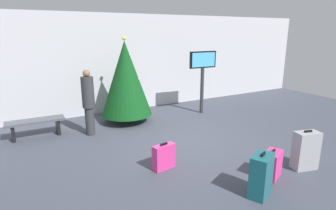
# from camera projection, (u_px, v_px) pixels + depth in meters

# --- Properties ---
(ground_plane) EXTENTS (16.00, 16.00, 0.00)m
(ground_plane) POSITION_uv_depth(u_px,v_px,m) (187.00, 142.00, 7.07)
(ground_plane) COLOR #424754
(back_wall) EXTENTS (16.00, 0.20, 3.33)m
(back_wall) POSITION_uv_depth(u_px,v_px,m) (130.00, 63.00, 9.77)
(back_wall) COLOR silver
(back_wall) RESTS_ON ground_plane
(holiday_tree) EXTENTS (1.54, 1.54, 2.60)m
(holiday_tree) POSITION_uv_depth(u_px,v_px,m) (126.00, 78.00, 8.34)
(holiday_tree) COLOR #4C3319
(holiday_tree) RESTS_ON ground_plane
(flight_info_kiosk) EXTENTS (0.99, 0.12, 2.10)m
(flight_info_kiosk) POSITION_uv_depth(u_px,v_px,m) (203.00, 70.00, 9.28)
(flight_info_kiosk) COLOR #333338
(flight_info_kiosk) RESTS_ON ground_plane
(waiting_bench) EXTENTS (1.45, 0.44, 0.48)m
(waiting_bench) POSITION_uv_depth(u_px,v_px,m) (36.00, 124.00, 7.33)
(waiting_bench) COLOR #4C5159
(waiting_bench) RESTS_ON ground_plane
(traveller_0) EXTENTS (0.46, 0.46, 1.78)m
(traveller_0) POSITION_uv_depth(u_px,v_px,m) (88.00, 101.00, 7.37)
(traveller_0) COLOR #333338
(traveller_0) RESTS_ON ground_plane
(suitcase_0) EXTENTS (0.50, 0.26, 0.56)m
(suitcase_0) POSITION_uv_depth(u_px,v_px,m) (164.00, 157.00, 5.65)
(suitcase_0) COLOR #E5388C
(suitcase_0) RESTS_ON ground_plane
(suitcase_1) EXTENTS (0.56, 0.46, 0.78)m
(suitcase_1) POSITION_uv_depth(u_px,v_px,m) (261.00, 175.00, 4.69)
(suitcase_1) COLOR #19606B
(suitcase_1) RESTS_ON ground_plane
(suitcase_2) EXTENTS (0.54, 0.38, 0.83)m
(suitcase_2) POSITION_uv_depth(u_px,v_px,m) (306.00, 150.00, 5.62)
(suitcase_2) COLOR #9EA0A5
(suitcase_2) RESTS_ON ground_plane
(suitcase_3) EXTENTS (0.52, 0.43, 0.56)m
(suitcase_3) POSITION_uv_depth(u_px,v_px,m) (272.00, 164.00, 5.33)
(suitcase_3) COLOR #E5388C
(suitcase_3) RESTS_ON ground_plane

